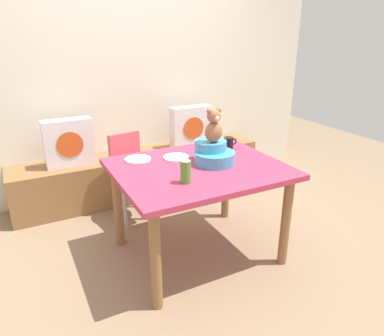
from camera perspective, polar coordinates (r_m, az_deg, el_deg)
name	(u,v)px	position (r m, az deg, el deg)	size (l,w,h in m)	color
ground_plane	(198,252)	(2.92, 0.92, -13.38)	(8.00, 8.00, 0.00)	#8C7256
back_wall	(129,68)	(3.82, -10.16, 15.60)	(4.40, 0.10, 2.60)	silver
window_bench	(143,173)	(3.82, -7.89, -0.86)	(2.60, 0.44, 0.46)	olive
pillow_floral_left	(69,143)	(3.50, -19.20, 3.87)	(0.44, 0.15, 0.44)	silver
pillow_floral_right	(191,127)	(3.87, -0.24, 6.66)	(0.44, 0.15, 0.44)	silver
dining_table	(198,179)	(2.61, 1.01, -1.79)	(1.20, 0.99, 0.74)	#B73351
highchair	(132,165)	(3.26, -9.61, 0.56)	(0.38, 0.49, 0.79)	#D84C59
infant_seat_teal	(213,154)	(2.62, 3.39, 2.34)	(0.30, 0.33, 0.16)	#3E99C5
teddy_bear	(214,126)	(2.56, 3.50, 6.71)	(0.13, 0.12, 0.25)	#9A6540
ketchup_bottle	(186,170)	(2.26, -1.04, -0.34)	(0.07, 0.07, 0.18)	#4C8C33
coffee_mug	(229,143)	(2.96, 5.93, 4.04)	(0.12, 0.08, 0.09)	black
dinner_plate_near	(176,157)	(2.73, -2.56, 1.72)	(0.20, 0.20, 0.01)	white
dinner_plate_far	(138,159)	(2.72, -8.69, 1.39)	(0.20, 0.20, 0.01)	white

